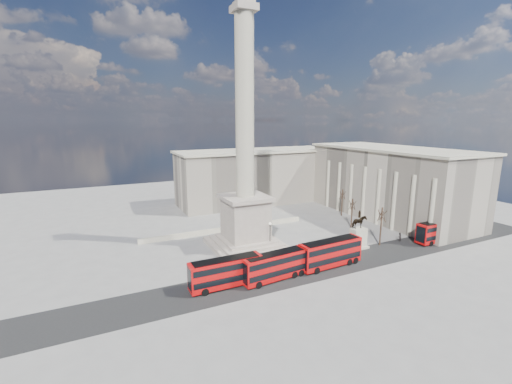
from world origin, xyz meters
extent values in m
plane|color=gray|center=(0.00, 0.00, 0.00)|extent=(180.00, 180.00, 0.00)
cube|color=#252525|center=(5.00, -10.00, 0.00)|extent=(120.00, 9.00, 0.01)
cube|color=#A49889|center=(0.00, 5.00, 0.50)|extent=(14.00, 14.00, 1.00)
cube|color=#A49889|center=(0.00, 5.00, 1.25)|extent=(12.00, 12.00, 0.50)
cube|color=#A49889|center=(0.00, 5.00, 1.75)|extent=(10.00, 10.00, 0.50)
cube|color=#A49889|center=(0.00, 5.00, 6.00)|extent=(8.00, 8.00, 8.00)
cube|color=#A49889|center=(0.00, 5.00, 10.40)|extent=(9.00, 9.00, 0.80)
cylinder|color=#ADA78F|center=(0.00, 5.00, 27.80)|extent=(3.60, 3.60, 34.00)
cube|color=#A49889|center=(0.00, 5.00, 45.40)|extent=(4.20, 4.20, 1.20)
cube|color=#A49889|center=(0.00, 5.00, 46.30)|extent=(3.20, 3.20, 0.60)
cube|color=#B9B399|center=(0.00, 16.00, 0.55)|extent=(40.00, 0.60, 1.10)
cube|color=#BAAE98|center=(45.00, 10.00, 9.00)|extent=(18.00, 45.00, 18.00)
cube|color=#B9B399|center=(45.00, 10.00, 18.30)|extent=(19.00, 46.00, 0.60)
cube|color=#BAAE98|center=(20.00, 40.00, 8.00)|extent=(50.00, 16.00, 16.00)
cube|color=#B9B399|center=(20.00, 40.00, 16.30)|extent=(51.00, 17.00, 0.60)
cube|color=#BE090A|center=(-9.88, -9.72, 2.50)|extent=(11.60, 2.67, 4.27)
cube|color=black|center=(-9.88, -9.72, 1.74)|extent=(11.14, 2.73, 0.95)
cube|color=black|center=(-9.88, -9.72, 3.64)|extent=(11.14, 2.73, 0.95)
cube|color=black|center=(-9.88, -9.72, 4.67)|extent=(10.44, 2.40, 0.06)
cylinder|color=black|center=(-13.71, -9.73, 0.58)|extent=(1.17, 2.76, 1.16)
cylinder|color=black|center=(-6.64, -9.71, 0.58)|extent=(1.17, 2.76, 1.16)
cylinder|color=black|center=(-5.25, -9.70, 0.58)|extent=(1.17, 2.76, 1.16)
cube|color=#BE090A|center=(-1.86, -10.84, 2.46)|extent=(11.58, 3.62, 4.20)
cube|color=black|center=(-1.86, -10.84, 1.71)|extent=(11.14, 3.64, 0.93)
cube|color=black|center=(-1.86, -10.84, 3.57)|extent=(11.14, 3.64, 0.93)
cube|color=black|center=(-1.86, -10.84, 4.59)|extent=(10.43, 3.26, 0.06)
cylinder|color=black|center=(-5.60, -11.18, 0.57)|extent=(1.38, 2.80, 1.14)
cylinder|color=black|center=(1.32, -10.55, 0.57)|extent=(1.38, 2.80, 1.14)
cylinder|color=black|center=(2.68, -10.42, 0.57)|extent=(1.38, 2.80, 1.14)
cube|color=#BE090A|center=(9.60, -10.58, 2.63)|extent=(12.34, 3.45, 4.49)
cube|color=black|center=(9.60, -10.58, 1.83)|extent=(11.85, 3.48, 1.00)
cube|color=black|center=(9.60, -10.58, 3.83)|extent=(11.85, 3.48, 1.00)
cube|color=black|center=(9.60, -10.58, 4.91)|extent=(11.10, 3.10, 0.07)
cylinder|color=black|center=(5.58, -10.81, 0.61)|extent=(1.38, 2.96, 1.22)
cylinder|color=black|center=(13.01, -10.39, 0.61)|extent=(1.38, 2.96, 1.22)
cylinder|color=black|center=(14.47, -10.31, 0.61)|extent=(1.38, 2.96, 1.22)
cube|color=#BE090A|center=(38.55, -10.29, 2.44)|extent=(11.32, 2.66, 4.16)
cube|color=black|center=(38.55, -10.29, 1.70)|extent=(10.87, 2.71, 0.92)
cube|color=black|center=(38.55, -10.29, 3.54)|extent=(10.87, 2.71, 0.92)
cube|color=black|center=(38.55, -10.29, 4.55)|extent=(10.19, 2.39, 0.06)
cylinder|color=black|center=(34.82, -10.32, 0.57)|extent=(1.15, 2.70, 1.13)
cylinder|color=black|center=(41.71, -10.27, 0.57)|extent=(1.15, 2.70, 1.13)
cylinder|color=black|center=(43.07, -10.26, 0.57)|extent=(1.15, 2.70, 1.13)
cylinder|color=black|center=(3.43, 0.70, 0.23)|extent=(0.40, 0.40, 0.45)
cylinder|color=black|center=(3.43, 0.70, 2.70)|extent=(0.14, 0.14, 5.40)
cylinder|color=black|center=(3.43, 0.70, 5.31)|extent=(0.27, 0.27, 0.27)
sphere|color=silver|center=(3.43, 0.70, 5.63)|extent=(0.50, 0.50, 0.50)
cube|color=#B9B399|center=(20.41, -5.64, 0.24)|extent=(3.79, 2.84, 0.47)
cube|color=#B9B399|center=(20.41, -5.64, 2.09)|extent=(3.03, 2.09, 4.17)
imported|color=black|center=(20.41, -5.64, 5.45)|extent=(3.03, 1.39, 2.56)
cylinder|color=black|center=(20.41, -5.64, 7.03)|extent=(0.47, 0.47, 1.14)
sphere|color=black|center=(20.41, -5.64, 7.78)|extent=(0.34, 0.34, 0.34)
cylinder|color=#332319|center=(25.58, -6.54, 4.09)|extent=(0.33, 0.33, 8.19)
cylinder|color=#332319|center=(28.15, 5.24, 3.65)|extent=(0.34, 0.34, 7.31)
cylinder|color=#332319|center=(33.35, 15.10, 3.68)|extent=(0.32, 0.32, 7.36)
imported|color=#282323|center=(20.31, -6.50, 0.86)|extent=(0.70, 0.53, 1.71)
imported|color=#282323|center=(31.31, -6.50, 0.96)|extent=(1.06, 0.90, 1.92)
imported|color=#282323|center=(17.72, -3.87, 0.84)|extent=(1.04, 0.90, 1.67)
camera|label=1|loc=(-27.13, -56.34, 25.65)|focal=24.00mm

